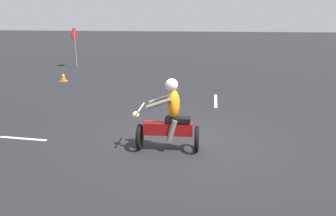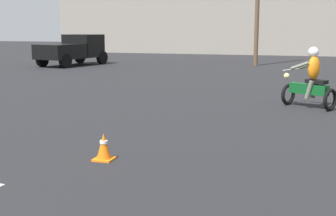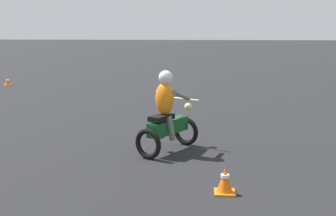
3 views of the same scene
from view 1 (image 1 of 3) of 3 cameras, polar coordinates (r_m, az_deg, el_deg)
name	(u,v)px [view 1 (image 1 of 3)]	position (r m, az deg, el deg)	size (l,w,h in m)	color
ground_plane	(185,140)	(8.15, 3.01, -5.57)	(120.00, 120.00, 0.00)	black
motorcycle_rider_foreground	(170,120)	(7.30, 0.27, -2.08)	(0.71, 1.53, 1.66)	black
stop_sign	(74,39)	(20.42, -15.98, 11.40)	(0.70, 0.08, 2.30)	slate
traffic_cone_mid_left	(63,77)	(16.16, -17.78, 5.15)	(0.32, 0.32, 0.42)	orange
lane_stripe_e	(216,101)	(11.98, 8.30, 1.27)	(0.10, 1.89, 0.01)	silver
lane_stripe_n	(23,138)	(8.99, -23.91, -4.87)	(0.10, 1.29, 0.01)	silver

